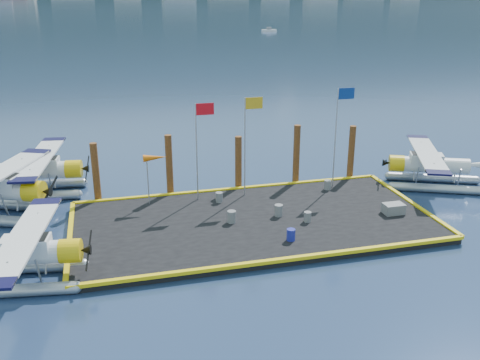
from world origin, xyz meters
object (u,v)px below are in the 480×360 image
at_px(seaplane_a, 19,257).
at_px(piling_4, 351,154).
at_px(piling_0, 96,175).
at_px(drum_0, 232,217).
at_px(drum_2, 279,210).
at_px(crate, 393,209).
at_px(drum_1, 308,217).
at_px(drum_4, 328,185).
at_px(piling_1, 169,167).
at_px(piling_2, 238,165).
at_px(flagpole_yellow, 248,132).
at_px(seaplane_c, 36,173).
at_px(seaplane_d, 431,167).
at_px(drum_3, 291,235).
at_px(windsock, 155,159).
at_px(flagpole_red, 200,137).
at_px(flagpole_blue, 339,123).
at_px(piling_3, 296,157).
at_px(drum_5, 219,197).

height_order(seaplane_a, piling_4, piling_4).
bearing_deg(piling_0, drum_0, -37.40).
xyz_separation_m(drum_2, crate, (6.57, -1.33, -0.04)).
height_order(drum_1, piling_0, piling_0).
xyz_separation_m(drum_4, piling_1, (-9.98, 1.99, 1.39)).
relative_size(crate, piling_1, 0.28).
bearing_deg(piling_2, drum_2, -79.06).
xyz_separation_m(drum_0, crate, (9.40, -1.13, -0.04)).
bearing_deg(flagpole_yellow, crate, -34.22).
height_order(piling_1, piling_2, piling_1).
xyz_separation_m(seaplane_c, seaplane_d, (25.60, -5.17, -0.08)).
height_order(drum_1, drum_3, drum_3).
xyz_separation_m(seaplane_c, piling_1, (8.30, -2.86, 0.61)).
xyz_separation_m(crate, piling_4, (0.40, 6.63, 1.31)).
bearing_deg(windsock, drum_3, -48.16).
bearing_deg(crate, piling_1, 151.28).
height_order(seaplane_a, flagpole_red, flagpole_red).
xyz_separation_m(flagpole_red, flagpole_blue, (8.99, -0.00, 0.29)).
bearing_deg(windsock, piling_2, 16.15).
bearing_deg(piling_3, piling_4, 0.00).
distance_m(seaplane_a, drum_3, 13.10).
xyz_separation_m(drum_5, piling_2, (1.82, 2.37, 1.19)).
bearing_deg(flagpole_yellow, drum_3, -86.41).
bearing_deg(drum_5, drum_2, -45.86).
xyz_separation_m(seaplane_a, seaplane_c, (-0.36, 11.77, 0.08)).
bearing_deg(drum_0, piling_1, 116.12).
bearing_deg(piling_2, drum_1, -70.20).
relative_size(piling_0, piling_4, 1.00).
distance_m(drum_5, piling_1, 3.84).
bearing_deg(piling_2, drum_0, -108.13).
bearing_deg(piling_3, seaplane_c, 170.33).
distance_m(flagpole_red, piling_4, 11.17).
bearing_deg(flagpole_blue, drum_1, -128.38).
xyz_separation_m(drum_3, flagpole_blue, (5.56, 6.88, 3.97)).
distance_m(flagpole_blue, piling_1, 11.12).
bearing_deg(seaplane_a, flagpole_yellow, 128.38).
bearing_deg(drum_2, flagpole_red, 135.91).
bearing_deg(flagpole_yellow, drum_0, -117.19).
relative_size(seaplane_d, drum_1, 15.25).
height_order(seaplane_d, drum_4, seaplane_d).
bearing_deg(piling_3, flagpole_red, -166.75).
bearing_deg(piling_3, drum_3, -111.65).
height_order(piling_1, piling_4, piling_1).
xyz_separation_m(seaplane_c, drum_5, (10.98, -5.23, -0.78)).
bearing_deg(flagpole_blue, drum_0, -153.99).
relative_size(flagpole_red, piling_3, 1.40).
distance_m(drum_3, piling_1, 10.01).
relative_size(flagpole_yellow, piling_1, 1.48).
height_order(drum_1, windsock, windsock).
height_order(piling_0, piling_1, piling_1).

